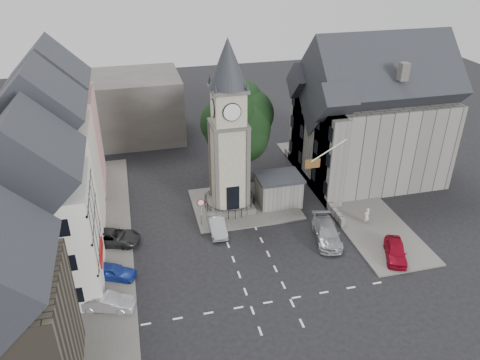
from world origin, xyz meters
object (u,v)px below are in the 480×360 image
object	(u,v)px
stone_shelter	(279,190)
pedestrian	(366,216)
clock_tower	(229,130)
car_east_red	(395,251)
car_west_blue	(113,272)

from	to	relation	value
stone_shelter	pedestrian	size ratio (longest dim) A/B	2.53
clock_tower	pedestrian	bearing A→B (deg)	-27.06
car_east_red	pedestrian	distance (m)	5.12
clock_tower	pedestrian	xyz separation A→B (m)	(11.50, -5.88, -7.27)
stone_shelter	clock_tower	bearing A→B (deg)	174.16
pedestrian	stone_shelter	bearing A→B (deg)	-50.33
clock_tower	stone_shelter	distance (m)	8.15
car_east_red	car_west_blue	bearing A→B (deg)	-164.56
stone_shelter	car_east_red	bearing A→B (deg)	-57.46
clock_tower	car_east_red	world-z (taller)	clock_tower
pedestrian	car_east_red	bearing A→B (deg)	78.46
stone_shelter	car_west_blue	world-z (taller)	stone_shelter
stone_shelter	car_east_red	xyz separation A→B (m)	(6.70, -10.50, -0.87)
clock_tower	pedestrian	world-z (taller)	clock_tower
clock_tower	stone_shelter	world-z (taller)	clock_tower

